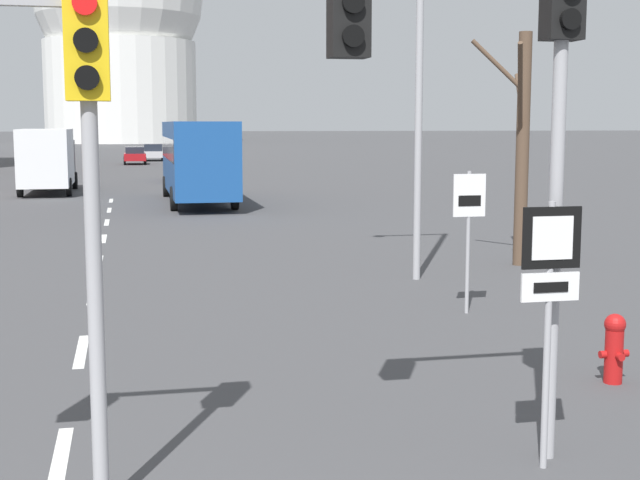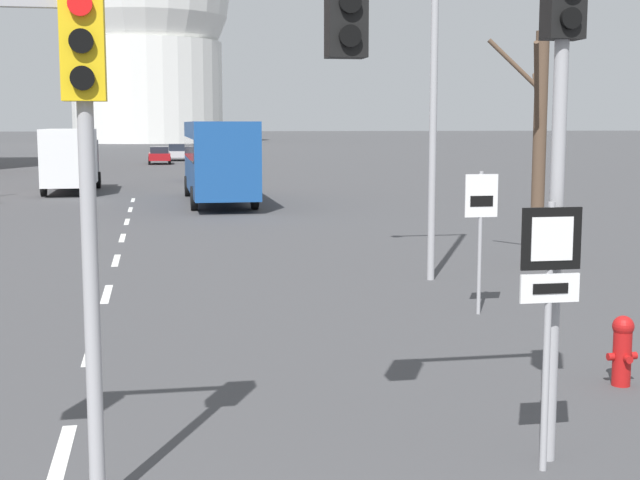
{
  "view_description": "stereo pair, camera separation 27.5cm",
  "coord_description": "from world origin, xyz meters",
  "px_view_note": "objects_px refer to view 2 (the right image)",
  "views": [
    {
      "loc": [
        0.75,
        -4.53,
        3.4
      ],
      "look_at": [
        2.68,
        4.39,
        2.2
      ],
      "focal_mm": 50.0,
      "sensor_mm": 36.0,
      "label": 1
    },
    {
      "loc": [
        1.02,
        -4.58,
        3.4
      ],
      "look_at": [
        2.68,
        4.39,
        2.2
      ],
      "focal_mm": 50.0,
      "sensor_mm": 36.0,
      "label": 2
    }
  ],
  "objects_px": {
    "street_lamp_right": "(417,6)",
    "route_sign_post": "(549,289)",
    "traffic_signal_centre_tall": "(14,110)",
    "city_bus": "(218,155)",
    "speed_limit_sign": "(481,218)",
    "sedan_near_right": "(178,152)",
    "fire_hydrant": "(622,348)",
    "delivery_truck": "(71,158)",
    "sedan_near_left": "(159,155)",
    "sedan_mid_centre": "(204,168)",
    "traffic_signal_near_right": "(490,60)"
  },
  "relations": [
    {
      "from": "city_bus",
      "to": "speed_limit_sign",
      "type": "bearing_deg",
      "value": -82.79
    },
    {
      "from": "speed_limit_sign",
      "to": "city_bus",
      "type": "bearing_deg",
      "value": 97.21
    },
    {
      "from": "city_bus",
      "to": "delivery_truck",
      "type": "height_order",
      "value": "city_bus"
    },
    {
      "from": "traffic_signal_near_right",
      "to": "street_lamp_right",
      "type": "relative_size",
      "value": 0.54
    },
    {
      "from": "fire_hydrant",
      "to": "city_bus",
      "type": "distance_m",
      "value": 28.36
    },
    {
      "from": "sedan_near_right",
      "to": "sedan_mid_centre",
      "type": "height_order",
      "value": "sedan_mid_centre"
    },
    {
      "from": "traffic_signal_near_right",
      "to": "route_sign_post",
      "type": "distance_m",
      "value": 2.27
    },
    {
      "from": "fire_hydrant",
      "to": "city_bus",
      "type": "relative_size",
      "value": 0.09
    },
    {
      "from": "sedan_near_right",
      "to": "delivery_truck",
      "type": "relative_size",
      "value": 0.59
    },
    {
      "from": "traffic_signal_centre_tall",
      "to": "delivery_truck",
      "type": "distance_m",
      "value": 37.99
    },
    {
      "from": "sedan_near_left",
      "to": "speed_limit_sign",
      "type": "bearing_deg",
      "value": -85.11
    },
    {
      "from": "street_lamp_right",
      "to": "sedan_near_right",
      "type": "distance_m",
      "value": 65.74
    },
    {
      "from": "fire_hydrant",
      "to": "sedan_near_right",
      "type": "relative_size",
      "value": 0.22
    },
    {
      "from": "traffic_signal_centre_tall",
      "to": "speed_limit_sign",
      "type": "distance_m",
      "value": 10.0
    },
    {
      "from": "traffic_signal_near_right",
      "to": "street_lamp_right",
      "type": "xyz_separation_m",
      "value": [
        2.36,
        10.35,
        1.85
      ]
    },
    {
      "from": "fire_hydrant",
      "to": "street_lamp_right",
      "type": "bearing_deg",
      "value": 92.99
    },
    {
      "from": "sedan_mid_centre",
      "to": "speed_limit_sign",
      "type": "bearing_deg",
      "value": -85.93
    },
    {
      "from": "traffic_signal_near_right",
      "to": "sedan_near_left",
      "type": "relative_size",
      "value": 1.37
    },
    {
      "from": "speed_limit_sign",
      "to": "sedan_near_right",
      "type": "distance_m",
      "value": 69.13
    },
    {
      "from": "street_lamp_right",
      "to": "route_sign_post",
      "type": "bearing_deg",
      "value": -99.64
    },
    {
      "from": "traffic_signal_near_right",
      "to": "sedan_mid_centre",
      "type": "relative_size",
      "value": 1.16
    },
    {
      "from": "fire_hydrant",
      "to": "sedan_mid_centre",
      "type": "xyz_separation_m",
      "value": [
        -3.03,
        43.35,
        0.29
      ]
    },
    {
      "from": "route_sign_post",
      "to": "sedan_near_left",
      "type": "xyz_separation_m",
      "value": [
        -3.34,
        68.89,
        -1.06
      ]
    },
    {
      "from": "route_sign_post",
      "to": "delivery_truck",
      "type": "xyz_separation_m",
      "value": [
        -7.79,
        37.75,
        -0.12
      ]
    },
    {
      "from": "route_sign_post",
      "to": "delivery_truck",
      "type": "distance_m",
      "value": 38.54
    },
    {
      "from": "traffic_signal_near_right",
      "to": "route_sign_post",
      "type": "xyz_separation_m",
      "value": [
        0.56,
        -0.26,
        -2.18
      ]
    },
    {
      "from": "traffic_signal_near_right",
      "to": "city_bus",
      "type": "xyz_separation_m",
      "value": [
        -0.47,
        30.38,
        -1.95
      ]
    },
    {
      "from": "traffic_signal_near_right",
      "to": "city_bus",
      "type": "relative_size",
      "value": 0.49
    },
    {
      "from": "traffic_signal_near_right",
      "to": "sedan_near_right",
      "type": "xyz_separation_m",
      "value": [
        -1.07,
        75.8,
        -3.22
      ]
    },
    {
      "from": "city_bus",
      "to": "street_lamp_right",
      "type": "bearing_deg",
      "value": -81.95
    },
    {
      "from": "fire_hydrant",
      "to": "street_lamp_right",
      "type": "height_order",
      "value": "street_lamp_right"
    },
    {
      "from": "route_sign_post",
      "to": "speed_limit_sign",
      "type": "height_order",
      "value": "route_sign_post"
    },
    {
      "from": "route_sign_post",
      "to": "sedan_mid_centre",
      "type": "xyz_separation_m",
      "value": [
        -0.81,
        45.87,
        -1.03
      ]
    },
    {
      "from": "traffic_signal_centre_tall",
      "to": "street_lamp_right",
      "type": "relative_size",
      "value": 0.48
    },
    {
      "from": "street_lamp_right",
      "to": "sedan_mid_centre",
      "type": "bearing_deg",
      "value": 94.24
    },
    {
      "from": "speed_limit_sign",
      "to": "street_lamp_right",
      "type": "xyz_separation_m",
      "value": [
        -0.15,
        3.58,
        4.11
      ]
    },
    {
      "from": "fire_hydrant",
      "to": "delivery_truck",
      "type": "distance_m",
      "value": 36.65
    },
    {
      "from": "sedan_near_left",
      "to": "sedan_near_right",
      "type": "distance_m",
      "value": 7.38
    },
    {
      "from": "sedan_near_left",
      "to": "route_sign_post",
      "type": "bearing_deg",
      "value": -87.22
    },
    {
      "from": "traffic_signal_centre_tall",
      "to": "city_bus",
      "type": "distance_m",
      "value": 31.0
    },
    {
      "from": "route_sign_post",
      "to": "sedan_mid_centre",
      "type": "relative_size",
      "value": 0.59
    },
    {
      "from": "sedan_mid_centre",
      "to": "fire_hydrant",
      "type": "bearing_deg",
      "value": -86.0
    },
    {
      "from": "fire_hydrant",
      "to": "speed_limit_sign",
      "type": "bearing_deg",
      "value": 93.42
    },
    {
      "from": "traffic_signal_near_right",
      "to": "sedan_near_right",
      "type": "height_order",
      "value": "traffic_signal_near_right"
    },
    {
      "from": "fire_hydrant",
      "to": "sedan_mid_centre",
      "type": "height_order",
      "value": "sedan_mid_centre"
    },
    {
      "from": "sedan_near_left",
      "to": "sedan_mid_centre",
      "type": "distance_m",
      "value": 23.16
    },
    {
      "from": "speed_limit_sign",
      "to": "delivery_truck",
      "type": "height_order",
      "value": "delivery_truck"
    },
    {
      "from": "fire_hydrant",
      "to": "sedan_near_left",
      "type": "distance_m",
      "value": 66.6
    },
    {
      "from": "street_lamp_right",
      "to": "city_bus",
      "type": "height_order",
      "value": "street_lamp_right"
    },
    {
      "from": "traffic_signal_near_right",
      "to": "street_lamp_right",
      "type": "height_order",
      "value": "street_lamp_right"
    }
  ]
}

